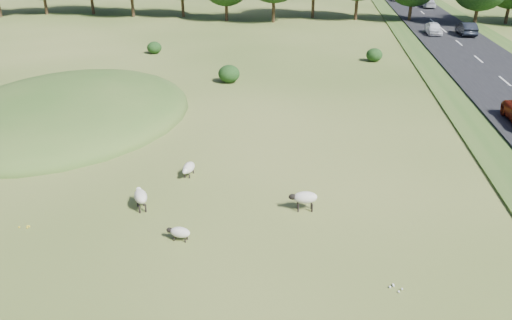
{
  "coord_description": "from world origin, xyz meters",
  "views": [
    {
      "loc": [
        4.98,
        -18.37,
        11.21
      ],
      "look_at": [
        2.0,
        4.0,
        1.0
      ],
      "focal_mm": 35.0,
      "sensor_mm": 36.0,
      "label": 1
    }
  ],
  "objects": [
    {
      "name": "sheep_0",
      "position": [
        -1.43,
        3.8,
        0.44
      ],
      "size": [
        0.63,
        1.24,
        0.7
      ],
      "rotation": [
        0.0,
        0.0,
        4.61
      ],
      "color": "#C0B59F",
      "rests_on": "ground"
    },
    {
      "name": "car_1",
      "position": [
        18.1,
        45.08,
        0.95
      ],
      "size": [
        1.66,
        4.12,
        1.4
      ],
      "primitive_type": "imported",
      "color": "white",
      "rests_on": "road"
    },
    {
      "name": "car_3",
      "position": [
        21.9,
        45.09,
        1.01
      ],
      "size": [
        1.61,
        4.62,
        1.52
      ],
      "primitive_type": "imported",
      "rotation": [
        0.0,
        0.0,
        3.14
      ],
      "color": "black",
      "rests_on": "road"
    },
    {
      "name": "sheep_1",
      "position": [
        -2.67,
        0.24,
        0.64
      ],
      "size": [
        0.98,
        1.31,
        0.92
      ],
      "rotation": [
        0.0,
        0.0,
        2.06
      ],
      "color": "#C0B59F",
      "rests_on": "ground"
    },
    {
      "name": "sheep_2",
      "position": [
        4.54,
        1.07,
        0.64
      ],
      "size": [
        1.32,
        0.71,
        0.92
      ],
      "rotation": [
        0.0,
        0.0,
        3.29
      ],
      "color": "#C0B59F",
      "rests_on": "ground"
    },
    {
      "name": "shrubs",
      "position": [
        -1.35,
        26.79,
        0.67
      ],
      "size": [
        23.72,
        11.5,
        1.45
      ],
      "color": "black",
      "rests_on": "ground"
    },
    {
      "name": "road",
      "position": [
        20.0,
        30.0,
        0.12
      ],
      "size": [
        8.0,
        150.0,
        0.25
      ],
      "primitive_type": "cube",
      "color": "black",
      "rests_on": "ground"
    },
    {
      "name": "car_0",
      "position": [
        21.9,
        70.21,
        0.93
      ],
      "size": [
        1.92,
        4.72,
        1.37
      ],
      "primitive_type": "imported",
      "rotation": [
        0.0,
        0.0,
        3.14
      ],
      "color": "white",
      "rests_on": "road"
    },
    {
      "name": "ground",
      "position": [
        0.0,
        20.0,
        0.0
      ],
      "size": [
        160.0,
        160.0,
        0.0
      ],
      "primitive_type": "plane",
      "color": "#345119",
      "rests_on": "ground"
    },
    {
      "name": "mound",
      "position": [
        -12.0,
        12.0,
        0.0
      ],
      "size": [
        16.0,
        20.0,
        4.0
      ],
      "primitive_type": "ellipsoid",
      "color": "#33561E",
      "rests_on": "ground"
    },
    {
      "name": "sheep_3",
      "position": [
        -0.3,
        -1.97,
        0.37
      ],
      "size": [
        1.04,
        0.55,
        0.58
      ],
      "rotation": [
        0.0,
        0.0,
        3.01
      ],
      "color": "#C0B59F",
      "rests_on": "ground"
    }
  ]
}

